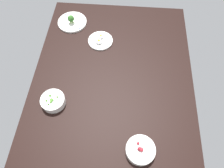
{
  "coord_description": "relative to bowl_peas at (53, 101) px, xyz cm",
  "views": [
    {
      "loc": [
        -65.1,
        -5.17,
        119.81
      ],
      "look_at": [
        0.0,
        0.0,
        6.0
      ],
      "focal_mm": 32.9,
      "sensor_mm": 36.0,
      "label": 1
    }
  ],
  "objects": [
    {
      "name": "plate_eggs",
      "position": [
        51.79,
        -23.17,
        -1.74
      ],
      "size": [
        18.05,
        18.05,
        4.62
      ],
      "color": "white",
      "rests_on": "dining_table"
    },
    {
      "name": "bowl_peas",
      "position": [
        0.0,
        0.0,
        0.0
      ],
      "size": [
        14.76,
        14.76,
        6.45
      ],
      "color": "white",
      "rests_on": "dining_table"
    },
    {
      "name": "bowl_berries",
      "position": [
        -24.84,
        -53.23,
        -0.35
      ],
      "size": [
        16.16,
        16.16,
        6.31
      ],
      "color": "white",
      "rests_on": "dining_table"
    },
    {
      "name": "plate_broccoli",
      "position": [
        68.81,
        0.76,
        -1.15
      ],
      "size": [
        22.32,
        22.32,
        7.95
      ],
      "color": "white",
      "rests_on": "dining_table"
    },
    {
      "name": "dining_table",
      "position": [
        15.08,
        -34.72,
        -4.83
      ],
      "size": [
        154.08,
        105.61,
        4.0
      ],
      "primitive_type": "cube",
      "color": "black",
      "rests_on": "ground"
    }
  ]
}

